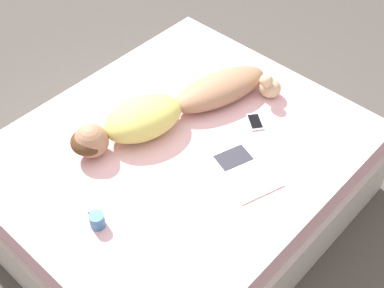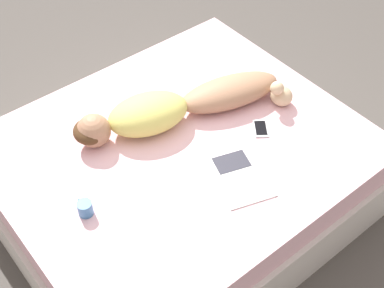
{
  "view_description": "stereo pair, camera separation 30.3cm",
  "coord_description": "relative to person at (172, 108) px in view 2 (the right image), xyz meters",
  "views": [
    {
      "loc": [
        -1.5,
        1.51,
        2.84
      ],
      "look_at": [
        -0.09,
        -0.03,
        0.65
      ],
      "focal_mm": 50.0,
      "sensor_mm": 36.0,
      "label": 1
    },
    {
      "loc": [
        -1.71,
        1.29,
        2.84
      ],
      "look_at": [
        -0.09,
        -0.03,
        0.65
      ],
      "focal_mm": 50.0,
      "sensor_mm": 36.0,
      "label": 2
    }
  ],
  "objects": [
    {
      "name": "open_magazine",
      "position": [
        -0.58,
        -0.01,
        -0.09
      ],
      "size": [
        0.47,
        0.39,
        0.01
      ],
      "rotation": [
        0.0,
        0.0,
        -0.32
      ],
      "color": "white",
      "rests_on": "bed"
    },
    {
      "name": "person",
      "position": [
        0.0,
        0.0,
        0.0
      ],
      "size": [
        0.56,
        1.33,
        0.21
      ],
      "rotation": [
        0.0,
        0.0,
        -0.26
      ],
      "color": "#A37556",
      "rests_on": "bed"
    },
    {
      "name": "ground_plane",
      "position": [
        -0.19,
        0.1,
        -0.69
      ],
      "size": [
        12.0,
        12.0,
        0.0
      ],
      "primitive_type": "plane",
      "color": "#4C4742"
    },
    {
      "name": "plush_toy",
      "position": [
        -0.31,
        -0.6,
        -0.01
      ],
      "size": [
        0.15,
        0.16,
        0.19
      ],
      "color": "#D1B289",
      "rests_on": "bed"
    },
    {
      "name": "coffee_mug",
      "position": [
        -0.27,
        0.78,
        -0.05
      ],
      "size": [
        0.11,
        0.08,
        0.08
      ],
      "color": "teal",
      "rests_on": "bed"
    },
    {
      "name": "bed",
      "position": [
        -0.19,
        0.1,
        -0.4
      ],
      "size": [
        1.79,
        2.09,
        0.6
      ],
      "color": "beige",
      "rests_on": "ground_plane"
    },
    {
      "name": "cell_phone",
      "position": [
        -0.4,
        -0.36,
        -0.09
      ],
      "size": [
        0.17,
        0.15,
        0.01
      ],
      "rotation": [
        0.0,
        0.0,
        0.93
      ],
      "color": "silver",
      "rests_on": "bed"
    }
  ]
}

